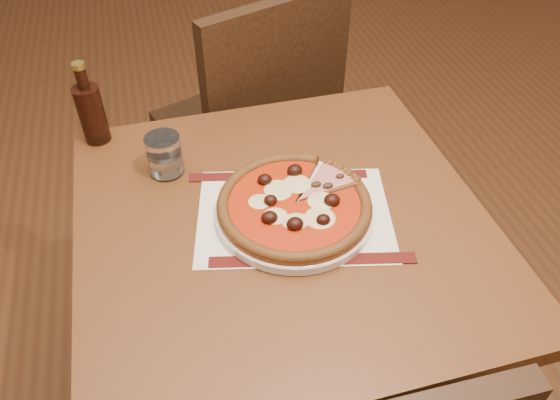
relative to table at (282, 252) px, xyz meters
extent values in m
cube|color=#583319|center=(0.32, 0.54, -0.66)|extent=(5.00, 6.00, 0.02)
cube|color=brown|center=(0.00, 0.00, 0.08)|extent=(0.80, 0.80, 0.04)
cylinder|color=brown|center=(-0.35, 0.35, -0.29)|extent=(0.05, 0.05, 0.71)
cylinder|color=brown|center=(0.35, 0.35, -0.29)|extent=(0.05, 0.05, 0.71)
cube|color=black|center=(0.06, 0.72, -0.19)|extent=(0.58, 0.58, 0.04)
cylinder|color=black|center=(0.17, 0.97, -0.43)|extent=(0.04, 0.04, 0.44)
cylinder|color=black|center=(-0.19, 0.83, -0.43)|extent=(0.04, 0.04, 0.44)
cylinder|color=black|center=(0.31, 0.61, -0.43)|extent=(0.04, 0.04, 0.44)
cylinder|color=black|center=(-0.06, 0.47, -0.43)|extent=(0.04, 0.04, 0.44)
cube|color=black|center=(0.13, 0.53, 0.07)|extent=(0.44, 0.20, 0.47)
cube|color=white|center=(0.02, 0.00, 0.10)|extent=(0.43, 0.35, 0.00)
cylinder|color=white|center=(0.02, 0.00, 0.11)|extent=(0.31, 0.31, 0.02)
cylinder|color=#935523|center=(0.02, 0.00, 0.13)|extent=(0.30, 0.30, 0.01)
torus|color=brown|center=(0.02, 0.00, 0.13)|extent=(0.30, 0.30, 0.02)
cylinder|color=#A41E07|center=(0.02, 0.00, 0.13)|extent=(0.26, 0.26, 0.00)
ellipsoid|color=beige|center=(0.04, 0.05, 0.14)|extent=(0.05, 0.04, 0.01)
ellipsoid|color=beige|center=(-0.01, 0.07, 0.14)|extent=(0.05, 0.04, 0.01)
ellipsoid|color=beige|center=(-0.02, 0.02, 0.14)|extent=(0.05, 0.04, 0.01)
ellipsoid|color=beige|center=(-0.05, -0.04, 0.14)|extent=(0.05, 0.04, 0.01)
ellipsoid|color=beige|center=(0.01, -0.05, 0.14)|extent=(0.05, 0.04, 0.01)
ellipsoid|color=beige|center=(0.07, -0.07, 0.14)|extent=(0.05, 0.04, 0.01)
ellipsoid|color=beige|center=(0.07, -0.01, 0.14)|extent=(0.05, 0.04, 0.01)
ellipsoid|color=black|center=(0.04, 0.06, 0.15)|extent=(0.03, 0.03, 0.02)
ellipsoid|color=black|center=(-0.02, 0.08, 0.15)|extent=(0.03, 0.03, 0.02)
ellipsoid|color=black|center=(-0.03, 0.02, 0.15)|extent=(0.03, 0.03, 0.02)
ellipsoid|color=black|center=(-0.05, -0.04, 0.15)|extent=(0.03, 0.03, 0.02)
ellipsoid|color=black|center=(0.01, -0.06, 0.15)|extent=(0.03, 0.03, 0.02)
ellipsoid|color=black|center=(0.07, -0.08, 0.15)|extent=(0.03, 0.03, 0.02)
ellipsoid|color=black|center=(0.08, -0.01, 0.15)|extent=(0.03, 0.03, 0.02)
ellipsoid|color=#352313|center=(0.08, 0.02, 0.14)|extent=(0.02, 0.01, 0.01)
ellipsoid|color=#352313|center=(0.11, 0.05, 0.14)|extent=(0.02, 0.01, 0.01)
ellipsoid|color=#352313|center=(0.07, 0.04, 0.14)|extent=(0.02, 0.01, 0.01)
cylinder|color=white|center=(-0.20, 0.20, 0.15)|extent=(0.09, 0.09, 0.09)
cylinder|color=black|center=(-0.35, 0.36, 0.17)|extent=(0.06, 0.06, 0.14)
cylinder|color=black|center=(-0.35, 0.36, 0.26)|extent=(0.03, 0.03, 0.06)
cylinder|color=olive|center=(-0.35, 0.36, 0.29)|extent=(0.03, 0.03, 0.01)
camera|label=1|loc=(-0.20, -0.73, 0.86)|focal=35.00mm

